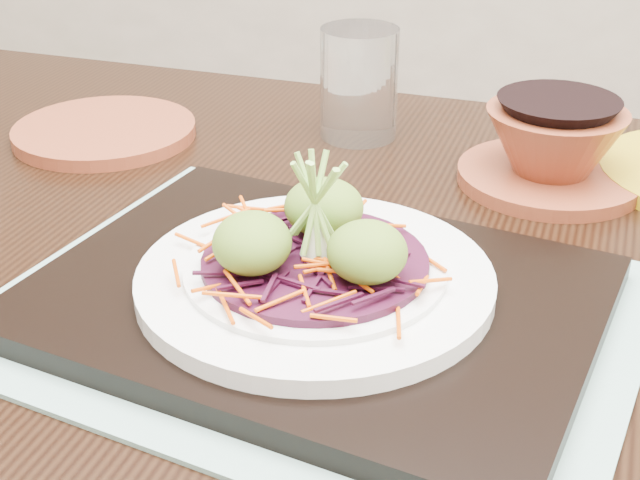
% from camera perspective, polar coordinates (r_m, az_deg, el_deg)
% --- Properties ---
extents(dining_table, '(1.39, 1.05, 0.79)m').
position_cam_1_polar(dining_table, '(0.69, 3.20, -10.71)').
color(dining_table, black).
rests_on(dining_table, ground).
extents(placemat, '(0.50, 0.44, 0.00)m').
position_cam_1_polar(placemat, '(0.60, -0.31, -4.55)').
color(placemat, '#81A79B').
rests_on(placemat, dining_table).
extents(serving_tray, '(0.43, 0.37, 0.02)m').
position_cam_1_polar(serving_tray, '(0.60, -0.31, -3.75)').
color(serving_tray, black).
rests_on(serving_tray, placemat).
extents(white_plate, '(0.24, 0.24, 0.02)m').
position_cam_1_polar(white_plate, '(0.59, -0.32, -2.42)').
color(white_plate, silver).
rests_on(white_plate, serving_tray).
extents(cabbage_bed, '(0.15, 0.15, 0.01)m').
position_cam_1_polar(cabbage_bed, '(0.58, -0.32, -1.40)').
color(cabbage_bed, '#390B22').
rests_on(cabbage_bed, white_plate).
extents(carrot_julienne, '(0.18, 0.18, 0.01)m').
position_cam_1_polar(carrot_julienne, '(0.58, -0.32, -0.78)').
color(carrot_julienne, '#CB4503').
rests_on(carrot_julienne, cabbage_bed).
extents(guacamole_scoops, '(0.13, 0.12, 0.04)m').
position_cam_1_polar(guacamole_scoops, '(0.57, -0.33, 0.41)').
color(guacamole_scoops, '#5A7523').
rests_on(guacamole_scoops, cabbage_bed).
extents(scallion_garnish, '(0.05, 0.05, 0.08)m').
position_cam_1_polar(scallion_garnish, '(0.57, -0.33, 2.06)').
color(scallion_garnish, '#89BF4C').
rests_on(scallion_garnish, cabbage_bed).
extents(terracotta_side_plate, '(0.22, 0.22, 0.01)m').
position_cam_1_polar(terracotta_side_plate, '(0.92, -13.62, 6.78)').
color(terracotta_side_plate, maroon).
rests_on(terracotta_side_plate, dining_table).
extents(water_glass, '(0.08, 0.08, 0.11)m').
position_cam_1_polar(water_glass, '(0.88, 2.51, 9.98)').
color(water_glass, white).
rests_on(water_glass, dining_table).
extents(terracotta_bowl_set, '(0.19, 0.19, 0.07)m').
position_cam_1_polar(terracotta_bowl_set, '(0.81, 14.66, 5.53)').
color(terracotta_bowl_set, maroon).
rests_on(terracotta_bowl_set, dining_table).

